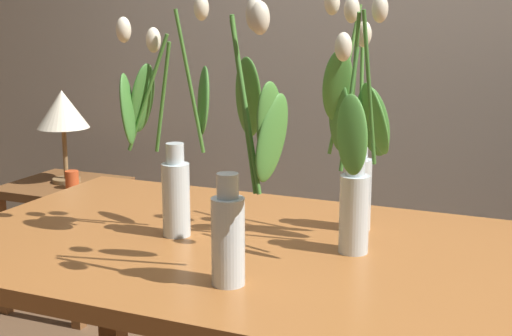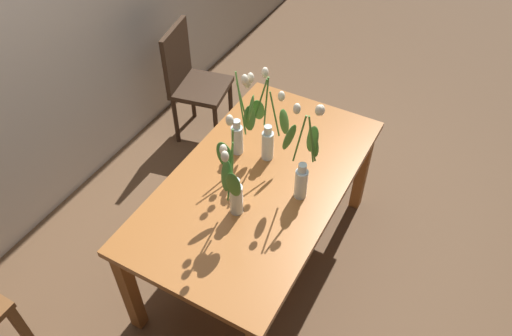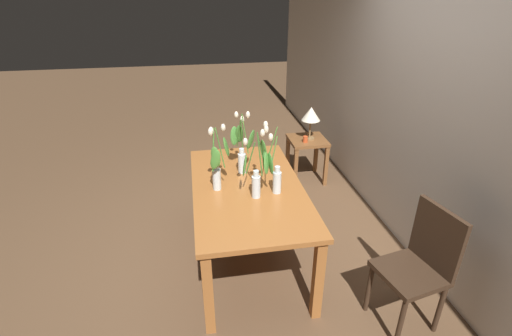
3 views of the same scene
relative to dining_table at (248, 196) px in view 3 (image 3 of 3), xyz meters
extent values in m
plane|color=brown|center=(0.00, 0.00, -0.65)|extent=(18.00, 18.00, 0.00)
cube|color=beige|center=(0.00, 1.53, 0.70)|extent=(9.00, 0.10, 2.70)
cube|color=#A3602D|center=(0.00, 0.00, 0.07)|extent=(1.60, 0.90, 0.04)
cube|color=#A3602D|center=(-0.74, -0.39, -0.30)|extent=(0.07, 0.07, 0.70)
cube|color=#A3602D|center=(0.74, -0.39, -0.30)|extent=(0.07, 0.07, 0.70)
cube|color=#A3602D|center=(-0.74, 0.39, -0.30)|extent=(0.07, 0.07, 0.70)
cube|color=#A3602D|center=(0.74, 0.39, -0.30)|extent=(0.07, 0.07, 0.70)
cylinder|color=silver|center=(-0.25, -0.01, 0.18)|extent=(0.07, 0.07, 0.18)
cylinder|color=silver|center=(-0.25, -0.01, 0.30)|extent=(0.04, 0.04, 0.05)
cylinder|color=silver|center=(-0.25, -0.01, 0.15)|extent=(0.06, 0.06, 0.11)
cylinder|color=#478433|center=(-0.23, 0.02, 0.46)|extent=(0.05, 0.05, 0.34)
ellipsoid|color=#F2E5C6|center=(-0.20, 0.04, 0.64)|extent=(0.04, 0.04, 0.06)
ellipsoid|color=#427F33|center=(-0.22, 0.07, 0.42)|extent=(0.08, 0.11, 0.18)
cylinder|color=#478433|center=(-0.29, 0.00, 0.43)|extent=(0.06, 0.02, 0.27)
ellipsoid|color=#F2E5C6|center=(-0.32, 0.01, 0.56)|extent=(0.04, 0.04, 0.06)
ellipsoid|color=#427F33|center=(-0.34, -0.01, 0.43)|extent=(0.07, 0.07, 0.17)
cylinder|color=#478433|center=(-0.32, -0.02, 0.44)|extent=(0.11, 0.03, 0.28)
ellipsoid|color=#F2E5C6|center=(-0.37, -0.03, 0.59)|extent=(0.04, 0.04, 0.06)
ellipsoid|color=#427F33|center=(-0.35, -0.06, 0.40)|extent=(0.05, 0.08, 0.18)
cylinder|color=silver|center=(0.14, 0.22, 0.18)|extent=(0.07, 0.07, 0.18)
cylinder|color=silver|center=(0.14, 0.22, 0.30)|extent=(0.04, 0.04, 0.05)
cylinder|color=silver|center=(0.14, 0.22, 0.15)|extent=(0.06, 0.06, 0.11)
cylinder|color=#56933D|center=(0.11, 0.17, 0.47)|extent=(0.05, 0.09, 0.35)
ellipsoid|color=#F2E5C6|center=(0.09, 0.13, 0.65)|extent=(0.04, 0.04, 0.06)
ellipsoid|color=#427F33|center=(0.11, 0.12, 0.39)|extent=(0.08, 0.06, 0.17)
cylinder|color=#56933D|center=(0.15, 0.18, 0.43)|extent=(0.03, 0.06, 0.28)
ellipsoid|color=#F2E5C6|center=(0.16, 0.15, 0.58)|extent=(0.04, 0.04, 0.06)
ellipsoid|color=#427F33|center=(0.19, 0.15, 0.38)|extent=(0.11, 0.06, 0.18)
cylinder|color=silver|center=(0.18, 0.04, 0.18)|extent=(0.07, 0.07, 0.18)
cylinder|color=silver|center=(0.18, 0.04, 0.30)|extent=(0.04, 0.04, 0.05)
cylinder|color=silver|center=(0.18, 0.04, 0.15)|extent=(0.06, 0.06, 0.11)
cylinder|color=#3D752D|center=(0.20, 0.06, 0.46)|extent=(0.04, 0.04, 0.34)
ellipsoid|color=#F2E5C6|center=(0.21, 0.08, 0.64)|extent=(0.04, 0.04, 0.06)
ellipsoid|color=#4C8E38|center=(0.20, 0.11, 0.39)|extent=(0.12, 0.06, 0.18)
cylinder|color=#3D752D|center=(0.15, 0.09, 0.46)|extent=(0.05, 0.08, 0.34)
ellipsoid|color=#F2E5C6|center=(0.14, 0.12, 0.63)|extent=(0.04, 0.04, 0.06)
ellipsoid|color=#4C8E38|center=(0.11, 0.11, 0.46)|extent=(0.09, 0.07, 0.17)
cylinder|color=#3D752D|center=(0.17, 0.00, 0.43)|extent=(0.02, 0.08, 0.26)
ellipsoid|color=#F2E5C6|center=(0.17, -0.04, 0.56)|extent=(0.04, 0.04, 0.06)
ellipsoid|color=#4C8E38|center=(0.19, -0.05, 0.38)|extent=(0.09, 0.06, 0.18)
cylinder|color=silver|center=(0.00, -0.25, 0.18)|extent=(0.07, 0.07, 0.18)
cylinder|color=silver|center=(0.00, -0.25, 0.30)|extent=(0.04, 0.04, 0.05)
cylinder|color=silver|center=(0.00, -0.25, 0.15)|extent=(0.06, 0.06, 0.11)
cylinder|color=#478433|center=(0.05, -0.27, 0.46)|extent=(0.08, 0.04, 0.32)
ellipsoid|color=#F2E5C6|center=(0.08, -0.28, 0.62)|extent=(0.04, 0.04, 0.06)
ellipsoid|color=#4C8E38|center=(0.10, -0.26, 0.40)|extent=(0.07, 0.11, 0.18)
cylinder|color=#478433|center=(0.04, -0.26, 0.46)|extent=(0.07, 0.03, 0.33)
ellipsoid|color=#F2E5C6|center=(0.07, -0.28, 0.63)|extent=(0.04, 0.04, 0.06)
ellipsoid|color=#4C8E38|center=(0.09, -0.25, 0.42)|extent=(0.05, 0.09, 0.18)
cylinder|color=#478433|center=(0.02, -0.21, 0.46)|extent=(0.03, 0.07, 0.33)
ellipsoid|color=#F2E5C6|center=(0.03, -0.18, 0.63)|extent=(0.04, 0.04, 0.06)
ellipsoid|color=#4C8E38|center=(0.01, -0.16, 0.46)|extent=(0.08, 0.08, 0.18)
cube|color=#382619|center=(0.89, 0.99, -0.20)|extent=(0.47, 0.47, 0.04)
cylinder|color=#382619|center=(1.09, 0.86, -0.43)|extent=(0.04, 0.04, 0.43)
cylinder|color=#382619|center=(0.76, 0.79, -0.43)|extent=(0.04, 0.04, 0.43)
cylinder|color=#382619|center=(1.02, 1.19, -0.43)|extent=(0.04, 0.04, 0.43)
cylinder|color=#382619|center=(0.69, 1.12, -0.43)|extent=(0.04, 0.04, 0.43)
cube|color=#382619|center=(0.85, 1.17, 0.05)|extent=(0.40, 0.12, 0.46)
cube|color=brown|center=(-1.36, 0.95, -0.12)|extent=(0.44, 0.44, 0.04)
cube|color=brown|center=(-1.55, 0.76, -0.39)|extent=(0.04, 0.04, 0.51)
cube|color=brown|center=(-1.17, 0.76, -0.39)|extent=(0.04, 0.04, 0.51)
cube|color=brown|center=(-1.55, 1.14, -0.39)|extent=(0.04, 0.04, 0.51)
cube|color=brown|center=(-1.17, 1.14, -0.39)|extent=(0.04, 0.04, 0.51)
cylinder|color=olive|center=(-1.35, 0.97, -0.09)|extent=(0.12, 0.12, 0.02)
cylinder|color=olive|center=(-1.35, 0.97, 0.03)|extent=(0.02, 0.02, 0.22)
cone|color=#F2E5C6|center=(-1.35, 0.97, 0.22)|extent=(0.22, 0.22, 0.16)
cylinder|color=#CC4C23|center=(-1.26, 0.89, -0.06)|extent=(0.06, 0.06, 0.07)
camera|label=1|loc=(0.60, -1.49, 0.64)|focal=50.80mm
camera|label=2|loc=(-1.64, -0.88, 2.03)|focal=34.30mm
camera|label=3|loc=(2.64, -0.39, 1.60)|focal=26.02mm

